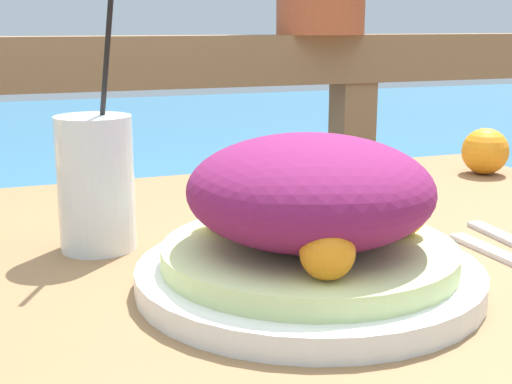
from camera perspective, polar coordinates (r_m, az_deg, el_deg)
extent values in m
cube|color=olive|center=(0.69, -1.10, -6.59)|extent=(1.05, 0.75, 0.04)
cube|color=brown|center=(1.27, -10.91, 10.13)|extent=(2.80, 0.08, 0.09)
cube|color=brown|center=(1.52, 7.28, -7.95)|extent=(0.07, 0.07, 0.87)
cube|color=teal|center=(3.83, -16.84, 0.97)|extent=(12.00, 4.00, 0.40)
cylinder|color=silver|center=(0.60, 4.22, -6.68)|extent=(0.29, 0.29, 0.02)
cylinder|color=#C6DB8E|center=(0.59, 4.25, -4.95)|extent=(0.24, 0.24, 0.02)
ellipsoid|color=#72194C|center=(0.58, 4.35, 0.15)|extent=(0.20, 0.20, 0.09)
sphere|color=orange|center=(0.62, 11.71, -1.59)|extent=(0.04, 0.04, 0.04)
sphere|color=orange|center=(0.62, -2.84, -1.22)|extent=(0.04, 0.04, 0.04)
sphere|color=orange|center=(0.50, 5.31, -4.87)|extent=(0.04, 0.04, 0.04)
cylinder|color=silver|center=(0.70, -12.69, 0.67)|extent=(0.07, 0.07, 0.13)
cylinder|color=black|center=(0.69, -12.15, 6.64)|extent=(0.02, 0.07, 0.21)
cylinder|color=#A34C2D|center=(1.38, 5.19, 14.44)|extent=(0.17, 0.17, 0.10)
sphere|color=orange|center=(1.09, 17.86, 3.12)|extent=(0.07, 0.07, 0.07)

